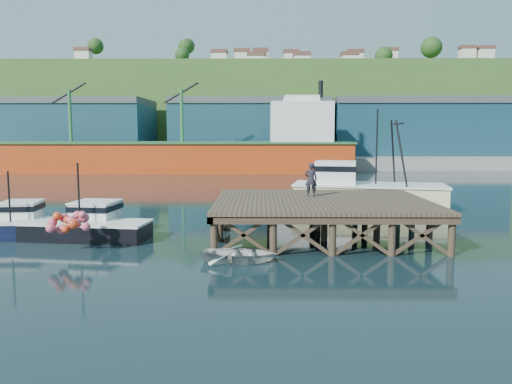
{
  "coord_description": "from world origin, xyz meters",
  "views": [
    {
      "loc": [
        2.07,
        -28.24,
        5.84
      ],
      "look_at": [
        1.75,
        2.0,
        2.3
      ],
      "focal_mm": 35.0,
      "sensor_mm": 36.0,
      "label": 1
    }
  ],
  "objects_px": {
    "boat_black": "(89,224)",
    "trawler": "(365,189)",
    "dinghy": "(239,254)",
    "boat_navy": "(17,224)",
    "dockworker": "(311,180)"
  },
  "relations": [
    {
      "from": "boat_navy",
      "to": "trawler",
      "type": "height_order",
      "value": "trawler"
    },
    {
      "from": "trawler",
      "to": "dockworker",
      "type": "height_order",
      "value": "trawler"
    },
    {
      "from": "boat_navy",
      "to": "boat_black",
      "type": "bearing_deg",
      "value": -10.32
    },
    {
      "from": "trawler",
      "to": "dockworker",
      "type": "xyz_separation_m",
      "value": [
        -5.13,
        -8.95,
        1.54
      ]
    },
    {
      "from": "boat_navy",
      "to": "boat_black",
      "type": "relative_size",
      "value": 0.87
    },
    {
      "from": "boat_black",
      "to": "trawler",
      "type": "distance_m",
      "value": 20.96
    },
    {
      "from": "trawler",
      "to": "dockworker",
      "type": "relative_size",
      "value": 6.0
    },
    {
      "from": "dockworker",
      "to": "boat_navy",
      "type": "bearing_deg",
      "value": 7.93
    },
    {
      "from": "boat_black",
      "to": "dinghy",
      "type": "xyz_separation_m",
      "value": [
        8.67,
        -5.09,
        -0.43
      ]
    },
    {
      "from": "dockworker",
      "to": "trawler",
      "type": "bearing_deg",
      "value": -117.96
    },
    {
      "from": "boat_black",
      "to": "dinghy",
      "type": "height_order",
      "value": "boat_black"
    },
    {
      "from": "boat_navy",
      "to": "boat_black",
      "type": "distance_m",
      "value": 4.22
    },
    {
      "from": "boat_black",
      "to": "dockworker",
      "type": "relative_size",
      "value": 3.58
    },
    {
      "from": "boat_navy",
      "to": "dockworker",
      "type": "bearing_deg",
      "value": 0.29
    },
    {
      "from": "boat_navy",
      "to": "dinghy",
      "type": "height_order",
      "value": "boat_navy"
    }
  ]
}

